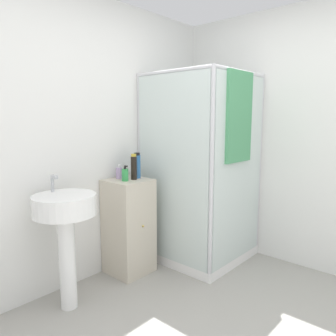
{
  "coord_description": "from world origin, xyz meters",
  "views": [
    {
      "loc": [
        -1.5,
        -0.76,
        1.45
      ],
      "look_at": [
        0.61,
        1.12,
        1.02
      ],
      "focal_mm": 35.0,
      "sensor_mm": 36.0,
      "label": 1
    }
  ],
  "objects_px": {
    "sink": "(65,220)",
    "shampoo_bottle_tall_black": "(134,167)",
    "lotion_bottle_white": "(119,173)",
    "soap_dispenser": "(125,175)",
    "shampoo_bottle_blue": "(137,166)"
  },
  "relations": [
    {
      "from": "soap_dispenser",
      "to": "shampoo_bottle_tall_black",
      "type": "distance_m",
      "value": 0.12
    },
    {
      "from": "soap_dispenser",
      "to": "lotion_bottle_white",
      "type": "xyz_separation_m",
      "value": [
        0.05,
        0.14,
        -0.0
      ]
    },
    {
      "from": "sink",
      "to": "shampoo_bottle_blue",
      "type": "relative_size",
      "value": 4.27
    },
    {
      "from": "lotion_bottle_white",
      "to": "soap_dispenser",
      "type": "bearing_deg",
      "value": -108.65
    },
    {
      "from": "sink",
      "to": "shampoo_bottle_tall_black",
      "type": "relative_size",
      "value": 4.32
    },
    {
      "from": "soap_dispenser",
      "to": "shampoo_bottle_blue",
      "type": "bearing_deg",
      "value": 9.06
    },
    {
      "from": "sink",
      "to": "lotion_bottle_white",
      "type": "distance_m",
      "value": 0.77
    },
    {
      "from": "sink",
      "to": "shampoo_bottle_blue",
      "type": "distance_m",
      "value": 0.89
    },
    {
      "from": "shampoo_bottle_blue",
      "to": "lotion_bottle_white",
      "type": "distance_m",
      "value": 0.18
    },
    {
      "from": "shampoo_bottle_tall_black",
      "to": "lotion_bottle_white",
      "type": "distance_m",
      "value": 0.17
    },
    {
      "from": "sink",
      "to": "soap_dispenser",
      "type": "distance_m",
      "value": 0.71
    },
    {
      "from": "shampoo_bottle_tall_black",
      "to": "lotion_bottle_white",
      "type": "xyz_separation_m",
      "value": [
        -0.06,
        0.14,
        -0.06
      ]
    },
    {
      "from": "sink",
      "to": "soap_dispenser",
      "type": "bearing_deg",
      "value": 6.39
    },
    {
      "from": "sink",
      "to": "lotion_bottle_white",
      "type": "bearing_deg",
      "value": 16.71
    },
    {
      "from": "lotion_bottle_white",
      "to": "sink",
      "type": "bearing_deg",
      "value": -163.29
    }
  ]
}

